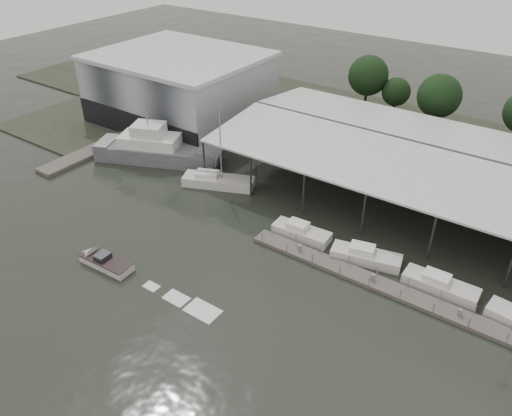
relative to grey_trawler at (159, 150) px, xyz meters
The scene contains 13 objects.
ground 26.70m from the grey_trawler, 39.58° to the right, with size 200.00×200.00×0.00m, color #232821.
land_strip_far 32.41m from the grey_trawler, 50.61° to the left, with size 140.00×30.00×0.30m.
land_strip_west 23.46m from the grey_trawler, 146.21° to the left, with size 20.00×40.00×0.30m.
storage_warehouse 15.41m from the grey_trawler, 119.91° to the left, with size 24.50×20.50×10.50m.
covered_boat_shed 39.39m from the grey_trawler, 16.36° to the left, with size 58.24×24.00×6.96m.
trawler_dock 10.00m from the grey_trawler, 162.50° to the right, with size 3.00×18.00×0.50m.
floating_dock 36.25m from the grey_trawler, 11.11° to the right, with size 28.00×2.00×1.40m.
grey_trawler is the anchor object (origin of this frame).
white_sailboat 11.04m from the grey_trawler, ahead, with size 9.22×5.88×12.05m.
speedboat_underway 22.83m from the grey_trawler, 59.56° to the right, with size 17.30×3.06×2.00m.
moored_cruiser_0 25.56m from the grey_trawler, ahead, with size 6.38×2.57×1.70m.
moored_cruiser_1 32.82m from the grey_trawler, ahead, with size 7.19×3.70×1.70m.
moored_cruiser_2 40.22m from the grey_trawler, ahead, with size 6.78×2.25×1.70m.
Camera 1 is at (25.72, -25.67, 31.15)m, focal length 35.00 mm.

